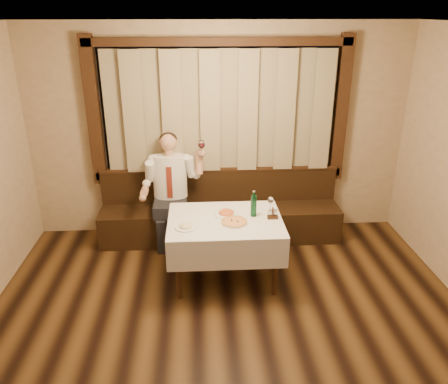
{
  "coord_description": "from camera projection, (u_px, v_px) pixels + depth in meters",
  "views": [
    {
      "loc": [
        -0.27,
        -2.65,
        2.9
      ],
      "look_at": [
        0.0,
        1.9,
        1.0
      ],
      "focal_mm": 35.0,
      "sensor_mm": 36.0,
      "label": 1
    }
  ],
  "objects": [
    {
      "name": "room",
      "position": [
        230.0,
        180.0,
        3.89
      ],
      "size": [
        5.01,
        6.01,
        2.81
      ],
      "color": "black",
      "rests_on": "ground"
    },
    {
      "name": "banquette",
      "position": [
        220.0,
        215.0,
        5.96
      ],
      "size": [
        3.2,
        0.61,
        0.94
      ],
      "color": "black",
      "rests_on": "ground"
    },
    {
      "name": "dining_table",
      "position": [
        225.0,
        228.0,
        4.89
      ],
      "size": [
        1.27,
        0.97,
        0.76
      ],
      "color": "black",
      "rests_on": "ground"
    },
    {
      "name": "pizza",
      "position": [
        234.0,
        222.0,
        4.75
      ],
      "size": [
        0.3,
        0.3,
        0.03
      ],
      "rotation": [
        0.0,
        0.0,
        -0.41
      ],
      "color": "white",
      "rests_on": "dining_table"
    },
    {
      "name": "pasta_red",
      "position": [
        226.0,
        211.0,
        4.94
      ],
      "size": [
        0.29,
        0.29,
        0.1
      ],
      "rotation": [
        0.0,
        0.0,
        -0.06
      ],
      "color": "white",
      "rests_on": "dining_table"
    },
    {
      "name": "pasta_cream",
      "position": [
        186.0,
        225.0,
        4.64
      ],
      "size": [
        0.24,
        0.24,
        0.08
      ],
      "rotation": [
        0.0,
        0.0,
        0.25
      ],
      "color": "white",
      "rests_on": "dining_table"
    },
    {
      "name": "green_bottle",
      "position": [
        254.0,
        205.0,
        4.87
      ],
      "size": [
        0.07,
        0.07,
        0.31
      ],
      "rotation": [
        0.0,
        0.0,
        0.18
      ],
      "color": "#104C28",
      "rests_on": "dining_table"
    },
    {
      "name": "table_wine_glass",
      "position": [
        270.0,
        201.0,
        4.98
      ],
      "size": [
        0.07,
        0.07,
        0.19
      ],
      "rotation": [
        0.0,
        0.0,
        -0.29
      ],
      "color": "white",
      "rests_on": "dining_table"
    },
    {
      "name": "cruet_caddy",
      "position": [
        273.0,
        215.0,
        4.85
      ],
      "size": [
        0.12,
        0.06,
        0.13
      ],
      "rotation": [
        0.0,
        0.0,
        -0.02
      ],
      "color": "black",
      "rests_on": "dining_table"
    },
    {
      "name": "seated_man",
      "position": [
        170.0,
        182.0,
        5.63
      ],
      "size": [
        0.83,
        0.62,
        1.48
      ],
      "color": "black",
      "rests_on": "ground"
    }
  ]
}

